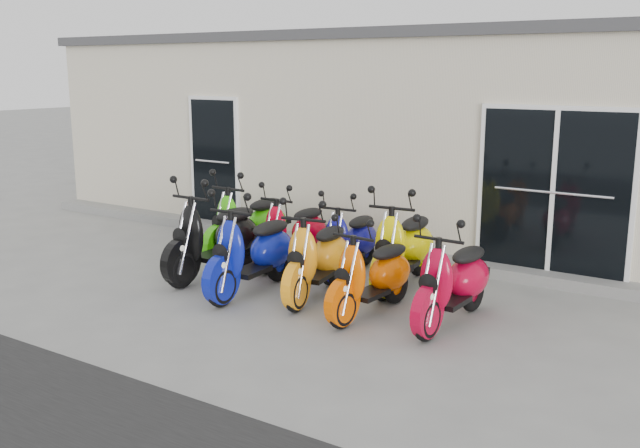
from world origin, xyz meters
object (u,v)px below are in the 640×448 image
Objects in this scene: scooter_front_black at (215,225)px; scooter_back_green at (248,213)px; scooter_back_red at (293,223)px; scooter_back_yellow at (404,235)px; scooter_front_orange_a at (318,246)px; scooter_front_red at (454,268)px; scooter_back_blue at (350,231)px; scooter_front_orange_b at (372,263)px; scooter_front_blue at (252,240)px.

scooter_front_black is 1.03× the size of scooter_back_green.
scooter_back_red is (0.55, 1.04, -0.09)m from scooter_front_black.
scooter_front_orange_a is at bearing -130.32° from scooter_back_yellow.
scooter_front_black is 0.97m from scooter_back_green.
scooter_front_orange_a is 1.01× the size of scooter_front_red.
scooter_back_green is at bearing 178.97° from scooter_back_blue.
scooter_front_orange_b is (2.53, -0.21, -0.10)m from scooter_front_black.
scooter_front_blue is 0.84m from scooter_front_orange_a.
scooter_front_orange_a is 0.95× the size of scooter_back_yellow.
scooter_front_black reaches higher than scooter_front_orange_b.
scooter_front_black reaches higher than scooter_front_orange_a.
scooter_back_green is (-3.61, 0.96, 0.04)m from scooter_front_red.
scooter_back_green reaches higher than scooter_front_blue.
scooter_front_orange_b reaches higher than scooter_back_blue.
scooter_front_blue is 2.57m from scooter_front_red.
scooter_back_blue is (0.60, 1.36, -0.08)m from scooter_front_blue.
scooter_front_orange_b is 2.34m from scooter_back_red.
scooter_front_black is at bearing 158.35° from scooter_front_blue.
scooter_back_green reaches higher than scooter_front_orange_a.
scooter_front_red is at bearing 18.04° from scooter_front_orange_b.
scooter_front_red is (2.55, 0.29, -0.04)m from scooter_front_blue.
scooter_front_blue is at bearing -46.99° from scooter_back_green.
scooter_front_orange_b is at bearing -164.54° from scooter_front_red.
scooter_front_red is at bearing -8.92° from scooter_front_orange_a.
scooter_front_blue reaches higher than scooter_front_orange_b.
scooter_back_red is (-1.10, 1.05, -0.03)m from scooter_front_orange_a.
scooter_front_blue is 1.12× the size of scooter_front_orange_b.
scooter_front_red is 0.94× the size of scooter_back_yellow.
scooter_front_blue is (0.87, -0.30, -0.02)m from scooter_front_black.
scooter_front_orange_a is at bearing -41.90° from scooter_back_red.
scooter_front_red is (3.42, -0.01, -0.06)m from scooter_front_black.
scooter_back_blue is 0.88× the size of scooter_back_yellow.
scooter_back_yellow is (2.34, 0.95, -0.02)m from scooter_front_black.
scooter_front_orange_b is at bearing -22.31° from scooter_front_orange_a.
scooter_back_yellow is at bearing 37.77° from scooter_front_blue.
scooter_front_black is 2.53m from scooter_back_yellow.
scooter_back_red is (0.74, 0.09, -0.07)m from scooter_back_green.
scooter_back_green is 1.11× the size of scooter_back_red.
scooter_back_yellow is at bearing -12.02° from scooter_back_blue.
scooter_front_red is (0.90, 0.21, 0.04)m from scooter_front_orange_b.
scooter_front_blue is at bearing -17.89° from scooter_front_black.
scooter_front_red is (1.77, -0.00, -0.01)m from scooter_front_orange_a.
scooter_front_black is at bearing -76.11° from scooter_back_green.
scooter_front_black reaches higher than scooter_back_blue.
scooter_front_blue reaches higher than scooter_front_orange_a.
scooter_front_blue is at bearing -118.80° from scooter_back_blue.
scooter_front_black is at bearing -179.80° from scooter_front_orange_b.
scooter_front_red is at bearing -12.17° from scooter_back_green.
scooter_front_orange_b is at bearing -55.44° from scooter_back_blue.
scooter_front_orange_b is at bearing -20.54° from scooter_back_green.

